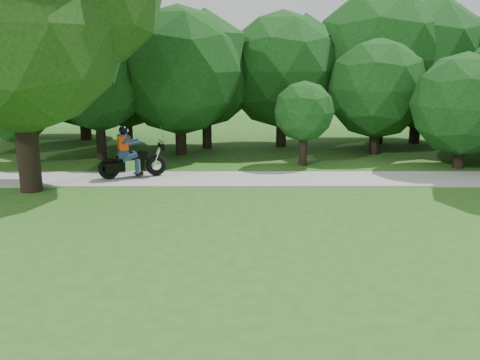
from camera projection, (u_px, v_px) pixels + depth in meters
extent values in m
plane|color=#275819|center=(434.00, 271.00, 10.70)|extent=(100.00, 100.00, 0.00)
cube|color=gray|center=(352.00, 179.00, 18.48)|extent=(60.00, 2.20, 0.06)
cylinder|color=black|center=(281.00, 127.00, 24.98)|extent=(0.47, 0.47, 1.80)
sphere|color=black|center=(282.00, 70.00, 24.37)|extent=(5.33, 5.33, 5.33)
cylinder|color=black|center=(303.00, 148.00, 20.75)|extent=(0.32, 0.32, 1.35)
sphere|color=black|center=(304.00, 111.00, 20.42)|extent=(2.34, 2.34, 2.34)
cylinder|color=black|center=(181.00, 134.00, 22.93)|extent=(0.47, 0.47, 1.80)
sphere|color=black|center=(179.00, 71.00, 22.32)|extent=(5.40, 5.40, 5.40)
cylinder|color=black|center=(101.00, 138.00, 21.92)|extent=(0.39, 0.39, 1.80)
sphere|color=black|center=(98.00, 85.00, 21.44)|extent=(3.76, 3.76, 3.76)
cylinder|color=black|center=(459.00, 153.00, 20.26)|extent=(0.39, 0.39, 1.14)
sphere|color=black|center=(464.00, 105.00, 19.84)|extent=(3.89, 3.89, 3.89)
cylinder|color=black|center=(85.00, 122.00, 27.05)|extent=(0.55, 0.55, 1.80)
sphere|color=black|center=(81.00, 58.00, 26.32)|extent=(6.94, 6.94, 6.94)
cylinder|color=black|center=(20.00, 148.00, 20.89)|extent=(0.33, 0.33, 1.29)
sphere|color=black|center=(16.00, 111.00, 20.55)|extent=(2.55, 2.55, 2.55)
cylinder|color=black|center=(127.00, 126.00, 25.45)|extent=(0.48, 0.48, 1.80)
sphere|color=black|center=(125.00, 67.00, 24.82)|extent=(5.69, 5.69, 5.69)
cylinder|color=black|center=(415.00, 125.00, 25.94)|extent=(0.52, 0.52, 1.80)
sphere|color=black|center=(420.00, 63.00, 25.26)|extent=(6.31, 6.31, 6.31)
cylinder|color=black|center=(374.00, 138.00, 23.10)|extent=(0.41, 0.41, 1.43)
sphere|color=black|center=(377.00, 88.00, 22.62)|extent=(4.28, 4.28, 4.28)
cylinder|color=black|center=(10.00, 122.00, 26.81)|extent=(0.52, 0.52, 1.80)
sphere|color=black|center=(4.00, 62.00, 26.13)|extent=(6.34, 6.34, 6.34)
cylinder|color=black|center=(207.00, 129.00, 24.51)|extent=(0.43, 0.43, 1.80)
sphere|color=black|center=(206.00, 76.00, 23.96)|extent=(4.55, 4.55, 4.55)
cylinder|color=black|center=(378.00, 125.00, 25.82)|extent=(0.54, 0.54, 1.80)
sphere|color=black|center=(382.00, 60.00, 25.11)|extent=(6.70, 6.70, 6.70)
cylinder|color=black|center=(26.00, 125.00, 16.50)|extent=(0.68, 0.68, 4.20)
sphere|color=#1C3F12|center=(17.00, 28.00, 15.83)|extent=(6.40, 6.40, 6.40)
torus|color=black|center=(109.00, 169.00, 18.22)|extent=(0.77, 0.46, 0.74)
torus|color=black|center=(156.00, 165.00, 18.79)|extent=(0.77, 0.46, 0.74)
cube|color=black|center=(127.00, 166.00, 18.42)|extent=(1.19, 0.66, 0.34)
cube|color=silver|center=(132.00, 165.00, 18.48)|extent=(0.60, 0.52, 0.42)
cube|color=black|center=(139.00, 156.00, 18.50)|extent=(0.63, 0.49, 0.27)
cube|color=black|center=(123.00, 158.00, 18.32)|extent=(0.63, 0.51, 0.11)
cylinder|color=silver|center=(157.00, 155.00, 18.72)|extent=(0.41, 0.19, 0.95)
cylinder|color=silver|center=(162.00, 142.00, 18.68)|extent=(0.28, 0.65, 0.04)
cube|color=black|center=(111.00, 168.00, 18.01)|extent=(0.46, 0.28, 0.36)
cube|color=black|center=(110.00, 166.00, 18.44)|extent=(0.46, 0.28, 0.36)
cube|color=#1B2C49|center=(123.00, 154.00, 18.28)|extent=(0.44, 0.49, 0.25)
cube|color=#1B2C49|center=(123.00, 143.00, 18.20)|extent=(0.41, 0.51, 0.59)
cube|color=#FF3C05|center=(123.00, 142.00, 18.20)|extent=(0.46, 0.56, 0.46)
sphere|color=black|center=(123.00, 130.00, 18.11)|extent=(0.30, 0.30, 0.30)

